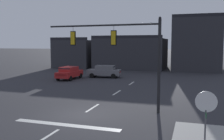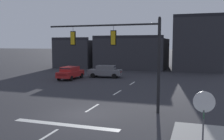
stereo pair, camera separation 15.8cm
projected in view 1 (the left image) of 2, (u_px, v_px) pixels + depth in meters
ground_plane at (81, 115)px, 16.19m from camera, size 400.00×400.00×0.00m
stop_bar_paint at (66, 125)px, 14.29m from camera, size 6.40×0.50×0.01m
lane_centreline at (93, 108)px, 18.08m from camera, size 0.16×26.40×0.01m
signal_mast_near_side at (122, 47)px, 17.22m from camera, size 8.15×0.61×6.22m
stop_sign at (206, 110)px, 9.15m from camera, size 0.76×0.64×2.83m
car_lot_nearside at (104, 71)px, 34.55m from camera, size 4.59×2.29×1.61m
car_lot_middle at (69, 73)px, 32.70m from camera, size 1.95×4.47×1.61m
building_row at (148, 50)px, 47.32m from camera, size 29.45×12.25×9.12m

